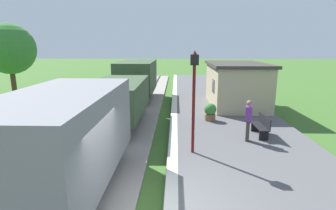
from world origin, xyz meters
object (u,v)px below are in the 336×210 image
at_px(freight_train, 118,97).
at_px(person_waiting, 248,119).
at_px(lamp_post_near, 194,84).
at_px(bench_near_hut, 261,125).
at_px(bench_down_platform, 221,88).
at_px(tree_trackside_far, 9,49).
at_px(potted_planter, 210,112).
at_px(station_hut, 236,84).

bearing_deg(freight_train, person_waiting, -23.13).
xyz_separation_m(person_waiting, lamp_post_near, (-2.33, -1.28, 1.62)).
distance_m(bench_near_hut, bench_down_platform, 10.57).
xyz_separation_m(bench_down_platform, tree_trackside_far, (-13.35, -6.44, 3.18)).
bearing_deg(bench_near_hut, potted_planter, 129.04).
distance_m(bench_near_hut, potted_planter, 3.05).
distance_m(station_hut, tree_trackside_far, 13.84).
height_order(station_hut, tree_trackside_far, tree_trackside_far).
distance_m(bench_near_hut, lamp_post_near, 4.21).
xyz_separation_m(freight_train, bench_near_hut, (6.63, -1.84, -0.88)).
bearing_deg(station_hut, bench_down_platform, 92.19).
xyz_separation_m(station_hut, bench_down_platform, (-0.17, 4.49, -0.93)).
relative_size(potted_planter, tree_trackside_far, 0.17).
bearing_deg(bench_near_hut, freight_train, 164.50).
distance_m(freight_train, station_hut, 8.02).
relative_size(bench_down_platform, person_waiting, 0.88).
height_order(bench_near_hut, bench_down_platform, same).
distance_m(freight_train, person_waiting, 6.38).
xyz_separation_m(person_waiting, potted_planter, (-1.15, 3.03, -0.46)).
relative_size(freight_train, potted_planter, 21.18).
relative_size(bench_down_platform, lamp_post_near, 0.41).
bearing_deg(lamp_post_near, bench_down_platform, 76.09).
height_order(potted_planter, tree_trackside_far, tree_trackside_far).
bearing_deg(tree_trackside_far, lamp_post_near, -30.68).
bearing_deg(person_waiting, station_hut, -82.44).
xyz_separation_m(bench_near_hut, potted_planter, (-1.92, 2.37, 0.00)).
xyz_separation_m(station_hut, lamp_post_near, (-3.27, -8.03, 1.15)).
height_order(station_hut, lamp_post_near, lamp_post_near).
xyz_separation_m(station_hut, potted_planter, (-2.09, -3.71, -0.93)).
distance_m(station_hut, bench_down_platform, 4.59).
relative_size(station_hut, tree_trackside_far, 1.08).
xyz_separation_m(bench_near_hut, person_waiting, (-0.77, -0.66, 0.46)).
height_order(bench_near_hut, potted_planter, potted_planter).
bearing_deg(potted_planter, person_waiting, -69.23).
relative_size(person_waiting, tree_trackside_far, 0.32).
bearing_deg(lamp_post_near, person_waiting, 28.78).
relative_size(station_hut, bench_near_hut, 3.87).
height_order(freight_train, tree_trackside_far, tree_trackside_far).
bearing_deg(lamp_post_near, station_hut, 67.83).
bearing_deg(station_hut, potted_planter, -119.41).
bearing_deg(bench_near_hut, tree_trackside_far, 162.78).
relative_size(bench_near_hut, potted_planter, 1.64).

